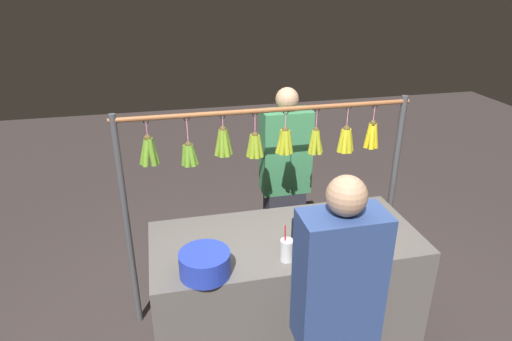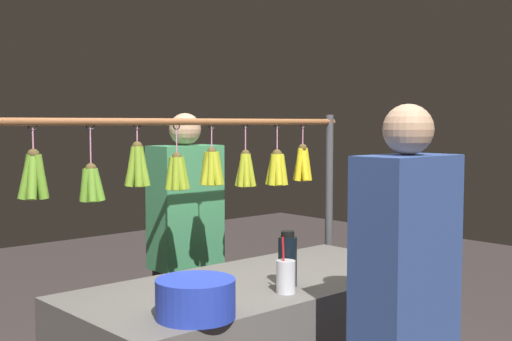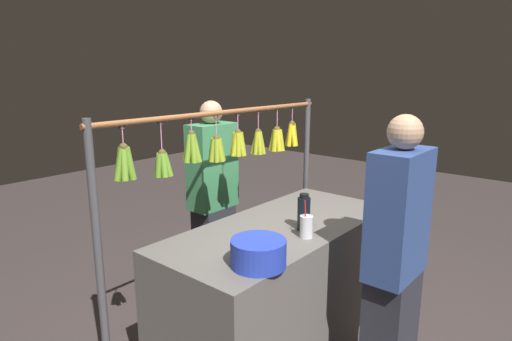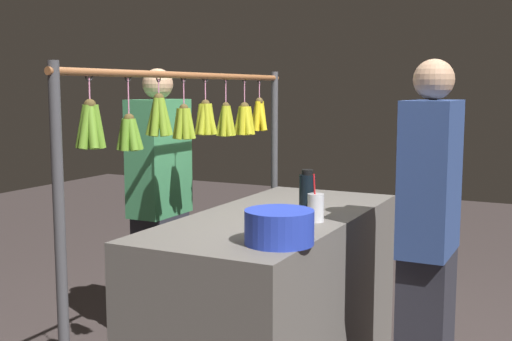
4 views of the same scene
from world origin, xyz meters
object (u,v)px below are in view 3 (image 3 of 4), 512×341
(water_bottle, at_px, (304,213))
(blue_bucket, at_px, (258,253))
(drink_cup, at_px, (306,227))
(vendor_person, at_px, (213,203))
(customer_person, at_px, (394,269))

(water_bottle, distance_m, blue_bucket, 0.56)
(drink_cup, xyz_separation_m, vendor_person, (-0.31, -1.08, -0.15))
(drink_cup, xyz_separation_m, customer_person, (-0.09, 0.49, -0.14))
(blue_bucket, height_order, vendor_person, vendor_person)
(water_bottle, relative_size, drink_cup, 1.02)
(blue_bucket, distance_m, vendor_person, 1.36)
(blue_bucket, relative_size, vendor_person, 0.17)
(blue_bucket, height_order, drink_cup, drink_cup)
(water_bottle, bearing_deg, drink_cup, 41.63)
(water_bottle, bearing_deg, customer_person, 90.48)
(blue_bucket, bearing_deg, drink_cup, -176.60)
(blue_bucket, distance_m, drink_cup, 0.46)
(water_bottle, relative_size, vendor_person, 0.14)
(water_bottle, bearing_deg, vendor_person, -102.31)
(vendor_person, relative_size, customer_person, 0.99)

